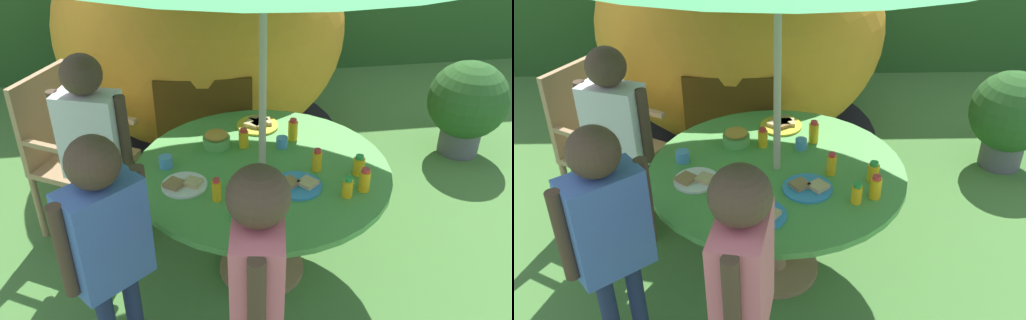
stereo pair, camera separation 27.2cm
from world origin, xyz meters
TOP-DOWN VIEW (x-y plane):
  - ground_plane at (0.00, 0.00)m, footprint 10.00×10.00m
  - garden_table at (0.00, 0.00)m, footprint 1.30×1.30m
  - wooden_chair at (-1.06, 0.60)m, footprint 0.65×0.65m
  - dome_tent at (-0.20, 1.64)m, footprint 2.25×2.25m
  - potted_plant at (1.69, 1.08)m, footprint 0.58×0.58m
  - child_in_grey_shirt at (-0.19, 1.01)m, footprint 0.25×0.44m
  - child_in_white_shirt at (-0.86, 0.28)m, footprint 0.40×0.27m
  - child_in_blue_shirt at (-0.71, -0.55)m, footprint 0.36×0.33m
  - child_in_pink_shirt at (-0.15, -0.89)m, footprint 0.23×0.42m
  - snack_bowl at (-0.21, 0.25)m, footprint 0.15×0.15m
  - plate_mid_right at (0.04, 0.44)m, footprint 0.24×0.24m
  - plate_near_right at (-0.09, -0.40)m, footprint 0.23×0.23m
  - plate_near_left at (-0.40, -0.11)m, footprint 0.22×0.22m
  - plate_center_back at (0.14, -0.19)m, footprint 0.24×0.24m
  - juice_bottle_far_left at (0.35, -0.30)m, footprint 0.05×0.05m
  - juice_bottle_far_right at (0.45, -0.27)m, footprint 0.05×0.05m
  - juice_bottle_center_front at (0.27, -0.06)m, footprint 0.05×0.05m
  - juice_bottle_mid_left at (0.46, -0.13)m, footprint 0.06×0.06m
  - juice_bottle_front_edge at (-0.07, 0.22)m, footprint 0.05×0.05m
  - juice_bottle_back_edge at (-0.25, -0.24)m, footprint 0.04×0.04m
  - juice_bottle_spot_a at (0.21, 0.26)m, footprint 0.05×0.05m
  - cup_near at (0.14, 0.19)m, footprint 0.06×0.06m
  - cup_far at (-0.48, 0.08)m, footprint 0.07×0.07m

SIDE VIEW (x-z plane):
  - ground_plane at x=0.00m, z-range -0.02..0.00m
  - potted_plant at x=1.69m, z-range 0.05..0.77m
  - wooden_chair at x=-1.06m, z-range 0.06..1.04m
  - garden_table at x=0.00m, z-range 0.22..0.91m
  - plate_center_back at x=0.14m, z-range 0.68..0.71m
  - plate_near_right at x=-0.09m, z-range 0.68..0.71m
  - plate_near_left at x=-0.40m, z-range 0.68..0.71m
  - plate_mid_right at x=0.04m, z-range 0.68..0.71m
  - cup_near at x=0.14m, z-range 0.69..0.74m
  - cup_far at x=-0.48m, z-range 0.69..0.75m
  - snack_bowl at x=-0.21m, z-range 0.68..0.77m
  - juice_bottle_far_left at x=0.35m, z-range 0.68..0.79m
  - juice_bottle_mid_left at x=0.46m, z-range 0.68..0.79m
  - juice_bottle_front_edge at x=-0.07m, z-range 0.68..0.79m
  - juice_bottle_back_edge at x=-0.25m, z-range 0.68..0.80m
  - juice_bottle_far_right at x=0.45m, z-range 0.68..0.80m
  - juice_bottle_center_front at x=0.27m, z-range 0.68..0.80m
  - juice_bottle_spot_a at x=0.21m, z-range 0.68..0.81m
  - child_in_blue_shirt at x=-0.71m, z-range 0.17..1.40m
  - child_in_white_shirt at x=-0.86m, z-range 0.17..1.40m
  - child_in_pink_shirt at x=-0.15m, z-range 0.18..1.44m
  - child_in_grey_shirt at x=-0.19m, z-range 0.18..1.50m
  - dome_tent at x=-0.20m, z-range -0.01..1.75m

